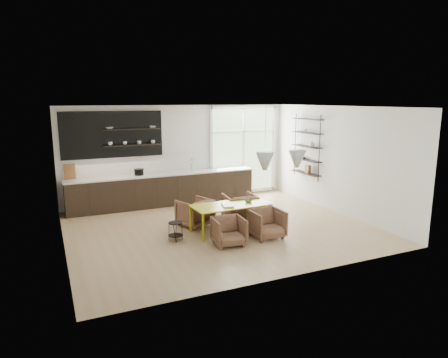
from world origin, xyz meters
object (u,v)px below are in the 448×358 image
armchair_front_left (229,231)px  dining_table (231,206)px  armchair_back_left (195,212)px  armchair_front_right (267,224)px  wire_stool (175,229)px  armchair_back_right (240,208)px

armchair_front_left → dining_table: bearing=67.6°
armchair_back_left → armchair_front_left: (0.20, -1.54, -0.04)m
armchair_front_left → armchair_front_right: (0.98, 0.07, 0.02)m
dining_table → armchair_front_right: 0.96m
wire_stool → armchair_front_left: bearing=-37.1°
armchair_back_right → wire_stool: bearing=25.9°
armchair_back_left → wire_stool: size_ratio=1.80×
dining_table → armchair_front_left: bearing=-119.7°
dining_table → armchair_back_left: 1.01m
dining_table → armchair_back_right: armchair_back_right is taller
armchair_back_left → dining_table: bearing=109.9°
armchair_back_right → armchair_front_left: armchair_back_right is taller
wire_stool → armchair_front_right: bearing=-18.8°
armchair_back_right → wire_stool: (-1.92, -0.68, -0.09)m
dining_table → armchair_front_right: (0.57, -0.71, -0.29)m
armchair_back_left → wire_stool: 1.11m
armchair_front_left → armchair_front_right: bearing=9.1°
dining_table → armchair_back_left: bearing=126.8°
wire_stool → armchair_back_right: bearing=19.5°
dining_table → armchair_front_right: bearing=-53.5°
armchair_back_right → armchair_front_right: (0.01, -1.34, -0.03)m
dining_table → armchair_front_right: dining_table is taller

